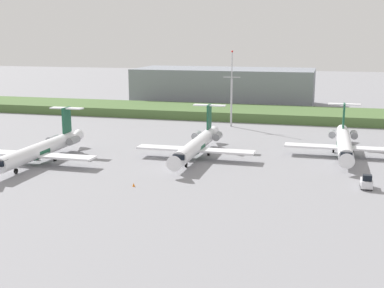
{
  "coord_description": "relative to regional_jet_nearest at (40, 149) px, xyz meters",
  "views": [
    {
      "loc": [
        24.04,
        -82.54,
        22.93
      ],
      "look_at": [
        0.0,
        9.15,
        3.0
      ],
      "focal_mm": 47.73,
      "sensor_mm": 36.0,
      "label": 1
    }
  ],
  "objects": [
    {
      "name": "ground_plane",
      "position": [
        26.54,
        30.52,
        -2.54
      ],
      "size": [
        500.0,
        500.0,
        0.0
      ],
      "primitive_type": "plane",
      "color": "gray"
    },
    {
      "name": "grass_berm",
      "position": [
        26.54,
        64.18,
        -1.27
      ],
      "size": [
        320.0,
        20.0,
        2.54
      ],
      "primitive_type": "cube",
      "color": "#4C6B38",
      "rests_on": "ground"
    },
    {
      "name": "regional_jet_nearest",
      "position": [
        0.0,
        0.0,
        0.0
      ],
      "size": [
        22.81,
        31.0,
        9.0
      ],
      "color": "white",
      "rests_on": "ground"
    },
    {
      "name": "regional_jet_second",
      "position": [
        27.02,
        11.71,
        0.0
      ],
      "size": [
        22.81,
        31.0,
        9.0
      ],
      "color": "white",
      "rests_on": "ground"
    },
    {
      "name": "regional_jet_third",
      "position": [
        54.66,
        20.74,
        0.0
      ],
      "size": [
        22.81,
        31.0,
        9.0
      ],
      "color": "white",
      "rests_on": "ground"
    },
    {
      "name": "antenna_mast",
      "position": [
        27.12,
        47.72,
        5.66
      ],
      "size": [
        4.4,
        0.5,
        19.6
      ],
      "color": "#B2B2B7",
      "rests_on": "ground"
    },
    {
      "name": "distant_hangar",
      "position": [
        16.53,
        91.91,
        3.6
      ],
      "size": [
        60.73,
        25.24,
        12.27
      ],
      "primitive_type": "cube",
      "color": "gray",
      "rests_on": "ground"
    },
    {
      "name": "baggage_tug",
      "position": [
        57.45,
        -2.06,
        -1.53
      ],
      "size": [
        1.72,
        3.2,
        2.3
      ],
      "color": "silver",
      "rests_on": "ground"
    },
    {
      "name": "safety_cone_front_marker",
      "position": [
        22.29,
        -10.13,
        -2.26
      ],
      "size": [
        0.44,
        0.44,
        0.55
      ],
      "primitive_type": "cone",
      "color": "orange",
      "rests_on": "ground"
    }
  ]
}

